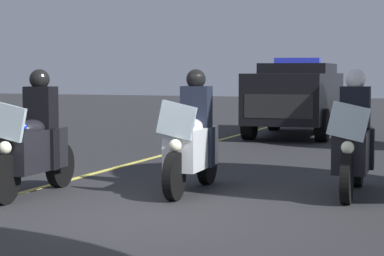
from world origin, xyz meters
The scene contains 5 objects.
ground_plane centered at (0.00, 0.00, 0.00)m, with size 80.00×80.00×0.00m, color #28282B.
police_motorcycle_lead_left centered at (-0.78, -1.92, 0.70)m, with size 2.14×0.60×1.72m.
police_motorcycle_lead_right centered at (-1.83, -0.01, 0.70)m, with size 2.14×0.60×1.72m.
police_motorcycle_trailing centered at (-2.38, 2.14, 0.70)m, with size 2.14×0.60×1.72m.
police_suv centered at (-11.37, -0.73, 1.07)m, with size 5.00×2.30×2.05m.
Camera 1 is at (7.74, 3.68, 1.68)m, focal length 68.88 mm.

